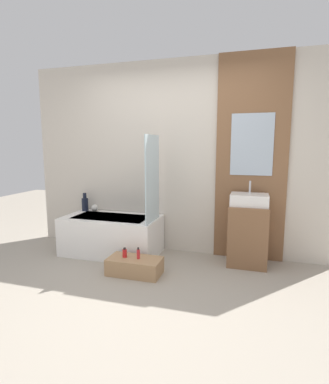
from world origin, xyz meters
TOP-DOWN VIEW (x-y plane):
  - ground_plane at (0.00, 0.00)m, footprint 12.00×12.00m
  - wall_tiled_back at (0.00, 1.58)m, footprint 4.20×0.06m
  - wall_wood_accent at (1.02, 1.53)m, footprint 0.88×0.04m
  - bathtub at (-0.77, 1.19)m, footprint 1.30×0.69m
  - glass_shower_screen at (-0.15, 1.12)m, footprint 0.01×0.51m
  - wooden_step_bench at (-0.21, 0.63)m, footprint 0.62×0.32m
  - vanity_cabinet at (1.02, 1.31)m, footprint 0.47×0.41m
  - sink at (1.02, 1.31)m, footprint 0.45×0.32m
  - vase_tall_dark at (-1.32, 1.43)m, footprint 0.09×0.09m
  - vase_round_light at (-1.16, 1.43)m, footprint 0.10×0.10m
  - bottle_soap_primary at (-0.33, 0.63)m, footprint 0.05×0.05m
  - bottle_soap_secondary at (-0.16, 0.63)m, footprint 0.04×0.04m

SIDE VIEW (x-z plane):
  - ground_plane at x=0.00m, z-range 0.00..0.00m
  - wooden_step_bench at x=-0.21m, z-range 0.00..0.19m
  - bottle_soap_primary at x=-0.33m, z-range 0.18..0.30m
  - bottle_soap_secondary at x=-0.16m, z-range 0.18..0.32m
  - bathtub at x=-0.77m, z-range 0.00..0.52m
  - vanity_cabinet at x=1.02m, z-range 0.00..0.75m
  - vase_round_light at x=-1.16m, z-range 0.51..0.61m
  - vase_tall_dark at x=-1.32m, z-range 0.49..0.75m
  - sink at x=1.02m, z-range 0.67..0.97m
  - glass_shower_screen at x=-0.15m, z-range 0.51..1.60m
  - wall_tiled_back at x=0.00m, z-range 0.00..2.60m
  - wall_wood_accent at x=1.02m, z-range 0.01..2.61m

